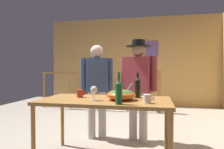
{
  "coord_description": "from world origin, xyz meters",
  "views": [
    {
      "loc": [
        0.74,
        -3.45,
        1.15
      ],
      "look_at": [
        0.14,
        -0.65,
        1.07
      ],
      "focal_mm": 32.22,
      "sensor_mm": 36.0,
      "label": 1
    }
  ],
  "objects_px": {
    "wine_bottle_dark": "(138,87)",
    "person_standing_right": "(138,81)",
    "mug_red": "(80,93)",
    "serving_table": "(105,105)",
    "flat_screen_tv": "(96,81)",
    "stair_railing": "(118,85)",
    "wine_bottle_green": "(119,92)",
    "person_standing_left": "(97,84)",
    "tv_console": "(96,97)",
    "salad_bowl": "(121,94)",
    "framed_picture": "(152,49)",
    "mug_white": "(147,99)",
    "wine_glass": "(94,90)"
  },
  "relations": [
    {
      "from": "salad_bowl",
      "to": "person_standing_right",
      "type": "bearing_deg",
      "value": 80.54
    },
    {
      "from": "wine_bottle_dark",
      "to": "person_standing_right",
      "type": "distance_m",
      "value": 0.6
    },
    {
      "from": "flat_screen_tv",
      "to": "salad_bowl",
      "type": "height_order",
      "value": "salad_bowl"
    },
    {
      "from": "wine_bottle_green",
      "to": "mug_white",
      "type": "distance_m",
      "value": 0.33
    },
    {
      "from": "serving_table",
      "to": "mug_red",
      "type": "relative_size",
      "value": 13.26
    },
    {
      "from": "mug_red",
      "to": "stair_railing",
      "type": "bearing_deg",
      "value": 90.64
    },
    {
      "from": "tv_console",
      "to": "person_standing_right",
      "type": "xyz_separation_m",
      "value": [
        1.58,
        -2.96,
        0.72
      ]
    },
    {
      "from": "mug_red",
      "to": "serving_table",
      "type": "bearing_deg",
      "value": -13.2
    },
    {
      "from": "person_standing_left",
      "to": "person_standing_right",
      "type": "relative_size",
      "value": 0.96
    },
    {
      "from": "serving_table",
      "to": "wine_bottle_green",
      "type": "relative_size",
      "value": 4.69
    },
    {
      "from": "framed_picture",
      "to": "salad_bowl",
      "type": "distance_m",
      "value": 4.19
    },
    {
      "from": "wine_bottle_dark",
      "to": "wine_bottle_green",
      "type": "distance_m",
      "value": 0.55
    },
    {
      "from": "tv_console",
      "to": "stair_railing",
      "type": "bearing_deg",
      "value": -41.71
    },
    {
      "from": "salad_bowl",
      "to": "flat_screen_tv",
      "type": "bearing_deg",
      "value": 111.05
    },
    {
      "from": "mug_white",
      "to": "person_standing_left",
      "type": "relative_size",
      "value": 0.08
    },
    {
      "from": "wine_bottle_green",
      "to": "person_standing_left",
      "type": "bearing_deg",
      "value": 116.99
    },
    {
      "from": "salad_bowl",
      "to": "mug_red",
      "type": "bearing_deg",
      "value": 168.78
    },
    {
      "from": "tv_console",
      "to": "salad_bowl",
      "type": "distance_m",
      "value": 4.1
    },
    {
      "from": "person_standing_left",
      "to": "person_standing_right",
      "type": "distance_m",
      "value": 0.69
    },
    {
      "from": "salad_bowl",
      "to": "tv_console",
      "type": "bearing_deg",
      "value": 110.88
    },
    {
      "from": "wine_bottle_dark",
      "to": "mug_red",
      "type": "relative_size",
      "value": 2.72
    },
    {
      "from": "flat_screen_tv",
      "to": "mug_white",
      "type": "height_order",
      "value": "flat_screen_tv"
    },
    {
      "from": "serving_table",
      "to": "person_standing_right",
      "type": "xyz_separation_m",
      "value": [
        0.34,
        0.8,
        0.25
      ]
    },
    {
      "from": "flat_screen_tv",
      "to": "wine_bottle_dark",
      "type": "distance_m",
      "value": 3.88
    },
    {
      "from": "flat_screen_tv",
      "to": "serving_table",
      "type": "distance_m",
      "value": 3.93
    },
    {
      "from": "serving_table",
      "to": "tv_console",
      "type": "bearing_deg",
      "value": 108.26
    },
    {
      "from": "framed_picture",
      "to": "stair_railing",
      "type": "bearing_deg",
      "value": -130.6
    },
    {
      "from": "tv_console",
      "to": "flat_screen_tv",
      "type": "distance_m",
      "value": 0.52
    },
    {
      "from": "wine_bottle_green",
      "to": "mug_red",
      "type": "bearing_deg",
      "value": 145.66
    },
    {
      "from": "wine_bottle_green",
      "to": "flat_screen_tv",
      "type": "bearing_deg",
      "value": 109.94
    },
    {
      "from": "framed_picture",
      "to": "flat_screen_tv",
      "type": "bearing_deg",
      "value": -169.51
    },
    {
      "from": "framed_picture",
      "to": "flat_screen_tv",
      "type": "distance_m",
      "value": 2.04
    },
    {
      "from": "wine_bottle_green",
      "to": "wine_glass",
      "type": "bearing_deg",
      "value": 150.7
    },
    {
      "from": "mug_red",
      "to": "person_standing_left",
      "type": "bearing_deg",
      "value": 88.33
    },
    {
      "from": "salad_bowl",
      "to": "wine_bottle_green",
      "type": "relative_size",
      "value": 1.03
    },
    {
      "from": "wine_bottle_dark",
      "to": "person_standing_left",
      "type": "relative_size",
      "value": 0.21
    },
    {
      "from": "flat_screen_tv",
      "to": "mug_white",
      "type": "xyz_separation_m",
      "value": [
        1.76,
        -3.91,
        0.07
      ]
    },
    {
      "from": "flat_screen_tv",
      "to": "mug_white",
      "type": "distance_m",
      "value": 4.29
    },
    {
      "from": "framed_picture",
      "to": "wine_glass",
      "type": "relative_size",
      "value": 2.83
    },
    {
      "from": "salad_bowl",
      "to": "wine_bottle_dark",
      "type": "relative_size",
      "value": 1.07
    },
    {
      "from": "person_standing_left",
      "to": "flat_screen_tv",
      "type": "bearing_deg",
      "value": -95.45
    },
    {
      "from": "flat_screen_tv",
      "to": "wine_bottle_green",
      "type": "relative_size",
      "value": 1.93
    },
    {
      "from": "mug_white",
      "to": "person_standing_right",
      "type": "bearing_deg",
      "value": 100.15
    },
    {
      "from": "wine_glass",
      "to": "framed_picture",
      "type": "bearing_deg",
      "value": 81.8
    },
    {
      "from": "person_standing_left",
      "to": "mug_white",
      "type": "bearing_deg",
      "value": 108.75
    },
    {
      "from": "stair_railing",
      "to": "flat_screen_tv",
      "type": "relative_size",
      "value": 5.21
    },
    {
      "from": "stair_railing",
      "to": "person_standing_right",
      "type": "distance_m",
      "value": 2.34
    },
    {
      "from": "flat_screen_tv",
      "to": "person_standing_right",
      "type": "height_order",
      "value": "person_standing_right"
    },
    {
      "from": "wine_bottle_dark",
      "to": "person_standing_left",
      "type": "bearing_deg",
      "value": 140.48
    },
    {
      "from": "wine_bottle_green",
      "to": "mug_white",
      "type": "xyz_separation_m",
      "value": [
        0.29,
        0.14,
        -0.09
      ]
    }
  ]
}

